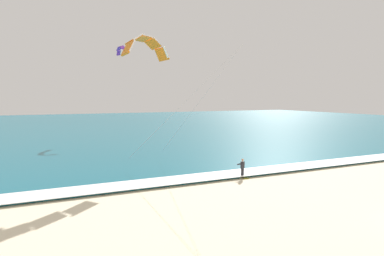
{
  "coord_description": "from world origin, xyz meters",
  "views": [
    {
      "loc": [
        -20.4,
        -10.12,
        7.03
      ],
      "look_at": [
        -6.35,
        18.99,
        4.14
      ],
      "focal_mm": 32.92,
      "sensor_mm": 36.0,
      "label": 1
    }
  ],
  "objects_px": {
    "surfboard": "(242,178)",
    "kite_primary": "(145,45)",
    "kitesurfer": "(242,167)",
    "kite_distant": "(122,49)"
  },
  "relations": [
    {
      "from": "surfboard",
      "to": "kite_primary",
      "type": "xyz_separation_m",
      "value": [
        -5.71,
        9.01,
        12.12
      ]
    },
    {
      "from": "surfboard",
      "to": "kite_distant",
      "type": "distance_m",
      "value": 40.0
    },
    {
      "from": "kitesurfer",
      "to": "kite_primary",
      "type": "relative_size",
      "value": 0.14
    },
    {
      "from": "kitesurfer",
      "to": "kite_distant",
      "type": "distance_m",
      "value": 39.64
    },
    {
      "from": "surfboard",
      "to": "kite_primary",
      "type": "height_order",
      "value": "kite_primary"
    },
    {
      "from": "surfboard",
      "to": "kite_distant",
      "type": "bearing_deg",
      "value": 91.28
    },
    {
      "from": "surfboard",
      "to": "kitesurfer",
      "type": "bearing_deg",
      "value": 111.6
    },
    {
      "from": "kitesurfer",
      "to": "kite_primary",
      "type": "bearing_deg",
      "value": 122.38
    },
    {
      "from": "kitesurfer",
      "to": "kite_distant",
      "type": "bearing_deg",
      "value": 91.27
    },
    {
      "from": "kitesurfer",
      "to": "kite_distant",
      "type": "xyz_separation_m",
      "value": [
        -0.82,
        36.92,
        14.42
      ]
    }
  ]
}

